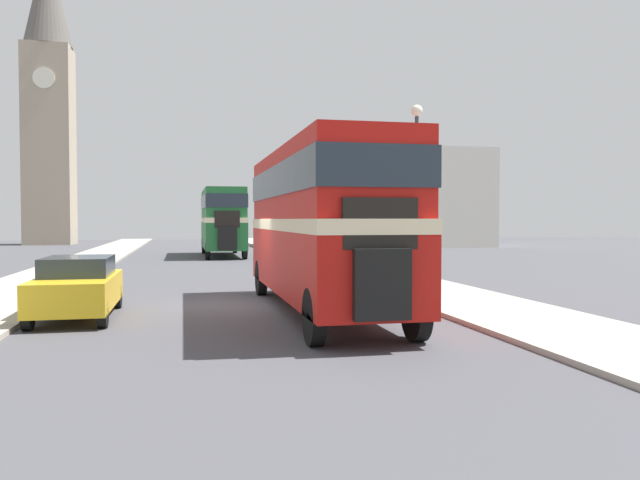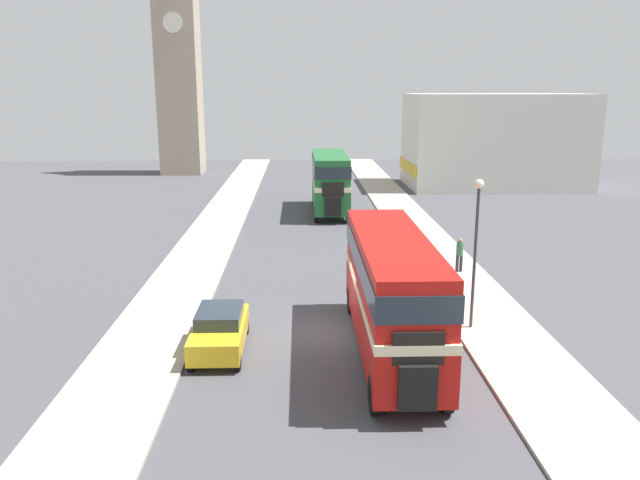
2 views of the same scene
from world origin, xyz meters
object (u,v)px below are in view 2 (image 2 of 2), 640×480
double_decker_bus (392,285)px  pedestrian_walking (460,253)px  bus_distant (330,178)px  car_parked_near (220,330)px  church_tower (177,32)px  street_lamp (476,232)px

double_decker_bus → pedestrian_walking: 10.96m
bus_distant → car_parked_near: bus_distant is taller
bus_distant → church_tower: size_ratio=0.32×
double_decker_bus → street_lamp: bearing=30.8°
double_decker_bus → street_lamp: size_ratio=1.80×
bus_distant → pedestrian_walking: size_ratio=5.43×
pedestrian_walking → street_lamp: size_ratio=0.30×
street_lamp → pedestrian_walking: bearing=79.4°
double_decker_bus → pedestrian_walking: double_decker_bus is taller
double_decker_bus → church_tower: (-16.25, 49.55, 12.56)m
double_decker_bus → car_parked_near: bearing=176.1°
bus_distant → pedestrian_walking: bearing=-70.5°
double_decker_bus → church_tower: size_ratio=0.36×
bus_distant → car_parked_near: size_ratio=2.28×
pedestrian_walking → street_lamp: street_lamp is taller
double_decker_bus → church_tower: bearing=108.2°
bus_distant → pedestrian_walking: 17.64m
car_parked_near → church_tower: size_ratio=0.14×
double_decker_bus → street_lamp: 4.31m
street_lamp → church_tower: 52.60m
bus_distant → car_parked_near: (-5.19, -25.83, -1.86)m
pedestrian_walking → church_tower: bearing=118.0°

